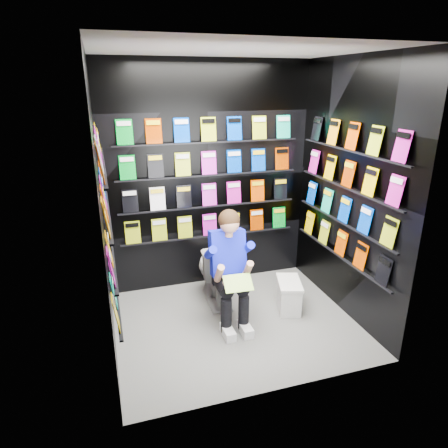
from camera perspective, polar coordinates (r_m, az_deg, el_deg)
name	(u,v)px	position (r m, az deg, el deg)	size (l,w,h in m)	color
floor	(235,323)	(4.25, 1.64, -13.94)	(2.40, 2.40, 0.00)	#62625F
ceiling	(238,49)	(3.55, 2.08, 23.68)	(2.40, 2.40, 0.00)	white
wall_back	(208,179)	(4.62, -2.23, 6.48)	(2.40, 0.04, 2.60)	black
wall_front	(283,241)	(2.82, 8.47, -2.42)	(2.40, 0.04, 2.60)	black
wall_left	(102,214)	(3.50, -17.06, 1.34)	(0.04, 2.00, 2.60)	black
wall_right	(349,192)	(4.23, 17.45, 4.35)	(0.04, 2.00, 2.60)	black
comics_back	(209,179)	(4.59, -2.13, 6.46)	(2.10, 0.06, 1.37)	#CE4200
comics_left	(105,213)	(3.50, -16.58, 1.46)	(0.06, 1.70, 1.37)	#CE4200
comics_right	(347,192)	(4.21, 17.12, 4.39)	(0.06, 1.70, 1.37)	#CE4200
toilet	(216,270)	(4.48, -1.09, -6.64)	(0.42, 0.75, 0.73)	white
longbox	(289,296)	(4.47, 9.21, -10.13)	(0.22, 0.40, 0.30)	silver
longbox_lid	(289,283)	(4.39, 9.33, -8.27)	(0.24, 0.42, 0.03)	silver
reader	(227,253)	(3.99, 0.40, -4.20)	(0.47, 0.68, 1.26)	#121AD1
held_comic	(238,283)	(3.76, 2.03, -8.42)	(0.27, 0.01, 0.19)	green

